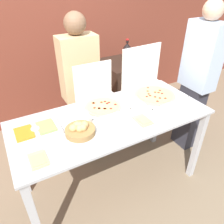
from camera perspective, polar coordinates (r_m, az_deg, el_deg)
name	(u,v)px	position (r m, az deg, el deg)	size (l,w,h in m)	color
ground_plane	(112,182)	(2.66, 0.00, -17.79)	(16.00, 16.00, 0.00)	#847056
brick_wall_behind	(52,27)	(3.33, -15.37, 20.57)	(10.00, 0.06, 2.80)	brown
buffet_table	(112,128)	(2.11, 0.00, -4.14)	(1.84, 0.80, 0.92)	#B7BABF
pizza_box_near_right	(101,101)	(2.14, -3.02, 3.00)	(0.41, 0.42, 0.40)	silver
pizza_box_far_right	(151,88)	(2.38, 10.17, 6.17)	(0.52, 0.53, 0.49)	silver
paper_plate_front_left	(143,121)	(1.97, 8.04, -2.30)	(0.24, 0.24, 0.03)	white
paper_plate_front_right	(38,160)	(1.67, -18.70, -11.86)	(0.23, 0.23, 0.03)	white
veggie_tray	(36,131)	(1.92, -19.30, -4.81)	(0.40, 0.23, 0.05)	white
bread_basket	(80,130)	(1.82, -8.35, -4.55)	(0.25, 0.25, 0.10)	#9E7542
sideboard_podium	(124,96)	(3.22, 3.02, 4.32)	(0.59, 0.60, 1.03)	black
soda_bottle	(127,53)	(2.90, 3.91, 15.08)	(0.10, 0.10, 0.32)	black
soda_can_silver	(139,57)	(3.01, 7.08, 14.04)	(0.07, 0.07, 0.12)	silver
soda_can_colored	(126,64)	(2.76, 3.76, 12.50)	(0.07, 0.07, 0.12)	red
person_guest_plaid	(81,90)	(2.51, -8.16, 5.65)	(0.40, 0.22, 1.75)	#473D33
person_guest_cap	(197,80)	(2.81, 21.31, 7.79)	(0.22, 0.40, 1.84)	#2D2D38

